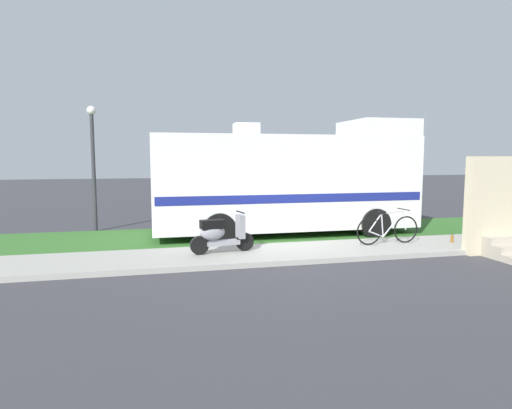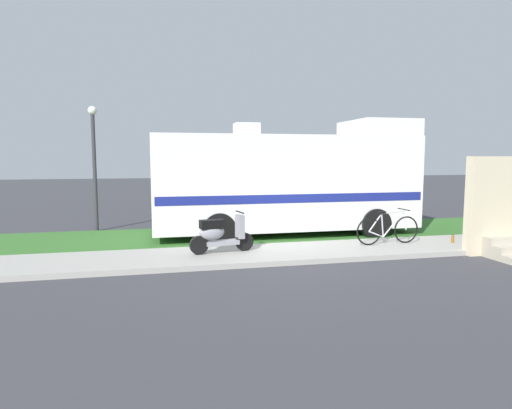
{
  "view_description": "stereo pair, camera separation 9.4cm",
  "coord_description": "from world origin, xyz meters",
  "px_view_note": "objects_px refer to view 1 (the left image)",
  "views": [
    {
      "loc": [
        -3.03,
        -11.22,
        2.38
      ],
      "look_at": [
        -0.27,
        0.3,
        1.1
      ],
      "focal_mm": 30.84,
      "sensor_mm": 36.0,
      "label": 1
    },
    {
      "loc": [
        -2.94,
        -11.24,
        2.38
      ],
      "look_at": [
        -0.27,
        0.3,
        1.1
      ],
      "focal_mm": 30.84,
      "sensor_mm": 36.0,
      "label": 2
    }
  ],
  "objects_px": {
    "motorhome_rv": "(288,181)",
    "bicycle": "(388,229)",
    "street_lamp_post": "(93,155)",
    "scooter": "(220,234)",
    "pickup_truck_near": "(293,191)",
    "bottle_green": "(452,239)"
  },
  "relations": [
    {
      "from": "bicycle",
      "to": "pickup_truck_near",
      "type": "height_order",
      "value": "pickup_truck_near"
    },
    {
      "from": "bicycle",
      "to": "street_lamp_post",
      "type": "relative_size",
      "value": 0.46
    },
    {
      "from": "pickup_truck_near",
      "to": "scooter",
      "type": "bearing_deg",
      "value": -119.97
    },
    {
      "from": "motorhome_rv",
      "to": "scooter",
      "type": "height_order",
      "value": "motorhome_rv"
    },
    {
      "from": "bicycle",
      "to": "pickup_truck_near",
      "type": "bearing_deg",
      "value": 91.52
    },
    {
      "from": "scooter",
      "to": "bicycle",
      "type": "height_order",
      "value": "scooter"
    },
    {
      "from": "motorhome_rv",
      "to": "pickup_truck_near",
      "type": "xyz_separation_m",
      "value": [
        1.77,
        4.87,
        -0.71
      ]
    },
    {
      "from": "motorhome_rv",
      "to": "street_lamp_post",
      "type": "bearing_deg",
      "value": 159.1
    },
    {
      "from": "scooter",
      "to": "bicycle",
      "type": "bearing_deg",
      "value": 0.63
    },
    {
      "from": "motorhome_rv",
      "to": "bottle_green",
      "type": "bearing_deg",
      "value": -35.26
    },
    {
      "from": "bicycle",
      "to": "street_lamp_post",
      "type": "distance_m",
      "value": 9.22
    },
    {
      "from": "motorhome_rv",
      "to": "bicycle",
      "type": "xyz_separation_m",
      "value": [
        1.96,
        -2.41,
        -1.15
      ]
    },
    {
      "from": "bicycle",
      "to": "street_lamp_post",
      "type": "height_order",
      "value": "street_lamp_post"
    },
    {
      "from": "scooter",
      "to": "bottle_green",
      "type": "xyz_separation_m",
      "value": [
        6.19,
        -0.18,
        -0.36
      ]
    },
    {
      "from": "pickup_truck_near",
      "to": "bottle_green",
      "type": "distance_m",
      "value": 7.8
    },
    {
      "from": "pickup_truck_near",
      "to": "motorhome_rv",
      "type": "bearing_deg",
      "value": -109.96
    },
    {
      "from": "bicycle",
      "to": "motorhome_rv",
      "type": "bearing_deg",
      "value": 129.18
    },
    {
      "from": "scooter",
      "to": "pickup_truck_near",
      "type": "height_order",
      "value": "pickup_truck_near"
    },
    {
      "from": "motorhome_rv",
      "to": "pickup_truck_near",
      "type": "height_order",
      "value": "motorhome_rv"
    },
    {
      "from": "scooter",
      "to": "bicycle",
      "type": "relative_size",
      "value": 0.87
    },
    {
      "from": "bottle_green",
      "to": "street_lamp_post",
      "type": "bearing_deg",
      "value": 153.0
    },
    {
      "from": "street_lamp_post",
      "to": "scooter",
      "type": "bearing_deg",
      "value": -54.53
    }
  ]
}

